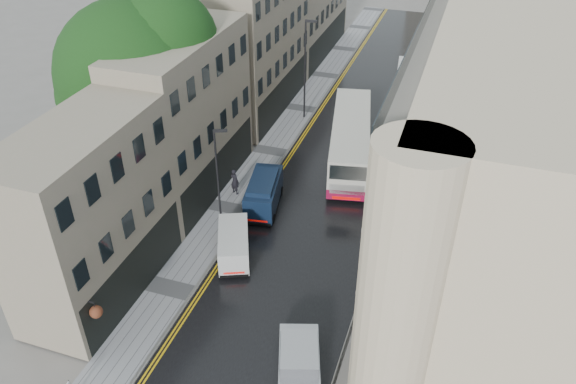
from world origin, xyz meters
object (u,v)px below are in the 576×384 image
Objects in this scene: cream_bus at (331,163)px; white_van at (220,261)px; lamp_post_far at (305,71)px; lamp_post_near at (218,183)px; tree_near at (136,98)px; navy_van at (246,205)px; tree_far at (221,46)px; white_lorry at (395,99)px; pedestrian at (235,181)px.

white_van is (-3.55, -11.64, -0.73)m from cream_bus.
cream_bus is 10.98m from lamp_post_far.
tree_near is at bearing 132.84° from lamp_post_near.
lamp_post_near is (-1.01, -1.74, 2.53)m from navy_van.
tree_near is at bearing -91.32° from tree_far.
tree_far reaches higher than lamp_post_far.
white_lorry is 20.60m from lamp_post_near.
white_van is at bearing -67.02° from tree_far.
navy_van is 3.23m from lamp_post_near.
white_van is at bearing -38.45° from tree_near.
tree_near is at bearing 118.44° from white_van.
cream_bus is 11.37m from white_lorry.
lamp_post_far is at bearing 82.96° from navy_van.
tree_far is 3.03× the size of white_van.
lamp_post_far is at bearing 66.73° from lamp_post_near.
lamp_post_far is at bearing -74.69° from pedestrian.
navy_van reaches higher than pedestrian.
navy_van is at bearing -92.22° from lamp_post_far.
white_lorry is at bearing 6.51° from lamp_post_far.
white_van is 4.88m from lamp_post_near.
tree_near is 16.13m from lamp_post_far.
white_lorry is 1.80× the size of navy_van.
white_van is at bearing -94.35° from navy_van.
tree_near reaches higher than white_van.
white_lorry is 23.55m from white_van.
white_van is 0.56× the size of lamp_post_near.
lamp_post_near is (-7.84, -18.99, 1.48)m from white_lorry.
white_lorry is 17.13m from pedestrian.
white_lorry is 1.18× the size of lamp_post_near.
white_van is (8.46, -19.96, -5.28)m from tree_far.
white_van is 21.40m from lamp_post_far.
tree_near is at bearing -122.90° from lamp_post_far.
lamp_post_far is (1.07, 13.11, 3.34)m from pedestrian.
lamp_post_far reaches higher than white_lorry.
white_van is 0.48× the size of lamp_post_far.
tree_near is 1.90× the size of lamp_post_near.
tree_far is 17.30m from navy_van.
tree_far is 1.44× the size of white_lorry.
tree_near reaches higher than pedestrian.
lamp_post_far is (0.19, 17.40, 0.67)m from lamp_post_near.
cream_bus is at bearing 46.73° from navy_van.
navy_van is 3.17m from pedestrian.
tree_far reaches higher than navy_van.
lamp_post_near is at bearing 89.77° from white_van.
white_lorry reaches higher than white_van.
navy_van is (8.22, -1.55, -5.70)m from tree_near.
lamp_post_near reaches higher than white_van.
lamp_post_near reaches higher than pedestrian.
navy_van is at bearing -10.69° from tree_near.
lamp_post_near is 0.85× the size of lamp_post_far.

